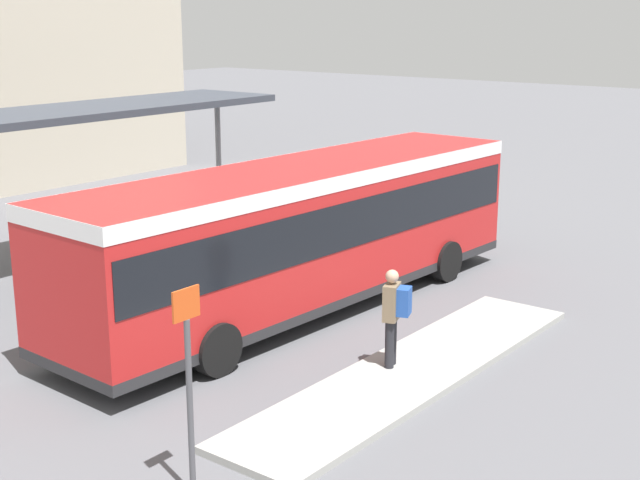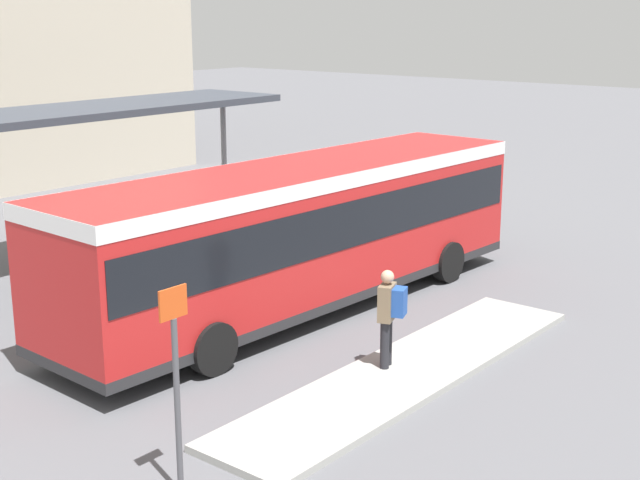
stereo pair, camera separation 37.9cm
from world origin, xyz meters
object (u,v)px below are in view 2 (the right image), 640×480
at_px(city_bus, 302,226).
at_px(bicycle_white, 439,211).
at_px(bicycle_orange, 417,209).
at_px(potted_planter_near_shelter, 83,269).
at_px(platform_sign, 176,382).
at_px(bicycle_black, 458,215).
at_px(pedestrian_waiting, 389,312).
at_px(potted_planter_far_side, 201,232).
at_px(bicycle_green, 406,202).

xyz_separation_m(city_bus, bicycle_white, (8.54, 1.94, -1.44)).
bearing_deg(bicycle_orange, city_bus, -80.85).
distance_m(potted_planter_near_shelter, platform_sign, 8.80).
distance_m(bicycle_white, potted_planter_near_shelter, 11.29).
xyz_separation_m(bicycle_black, bicycle_orange, (-0.04, 1.40, -0.01)).
bearing_deg(bicycle_orange, platform_sign, -75.81).
bearing_deg(pedestrian_waiting, bicycle_white, -82.66).
relative_size(pedestrian_waiting, bicycle_white, 1.09).
distance_m(bicycle_black, bicycle_orange, 1.40).
bearing_deg(bicycle_black, platform_sign, -76.76).
xyz_separation_m(potted_planter_far_side, platform_sign, (-8.10, -8.16, 0.88)).
relative_size(bicycle_white, potted_planter_near_shelter, 1.22).
height_order(potted_planter_far_side, platform_sign, platform_sign).
bearing_deg(bicycle_orange, bicycle_green, 139.31).
bearing_deg(potted_planter_near_shelter, bicycle_white, -11.00).
relative_size(bicycle_black, bicycle_orange, 1.02).
bearing_deg(potted_planter_near_shelter, city_bus, -58.25).
relative_size(bicycle_white, platform_sign, 0.57).
bearing_deg(pedestrian_waiting, bicycle_green, -77.68).
xyz_separation_m(city_bus, bicycle_green, (8.87, 3.34, -1.41)).
height_order(bicycle_white, bicycle_green, bicycle_green).
bearing_deg(platform_sign, city_bus, 28.26).
height_order(bicycle_black, bicycle_orange, bicycle_black).
height_order(bicycle_white, platform_sign, platform_sign).
relative_size(bicycle_orange, potted_planter_far_side, 1.17).
distance_m(potted_planter_far_side, platform_sign, 11.53).
bearing_deg(bicycle_green, city_bus, 113.87).
xyz_separation_m(bicycle_black, bicycle_green, (0.41, 2.10, 0.03)).
xyz_separation_m(bicycle_orange, potted_planter_far_side, (-7.03, 1.91, 0.34)).
height_order(bicycle_green, potted_planter_far_side, potted_planter_far_side).
bearing_deg(city_bus, platform_sign, -149.54).
bearing_deg(bicycle_green, pedestrian_waiting, 125.70).
bearing_deg(bicycle_black, bicycle_green, 164.50).
relative_size(bicycle_green, platform_sign, 0.61).
bearing_deg(bicycle_green, bicycle_orange, 150.79).
relative_size(bicycle_black, potted_planter_far_side, 1.20).
relative_size(city_bus, bicycle_green, 6.88).
distance_m(city_bus, bicycle_black, 8.67).
distance_m(pedestrian_waiting, potted_planter_near_shelter, 7.55).
bearing_deg(potted_planter_far_side, bicycle_white, -20.09).
relative_size(pedestrian_waiting, platform_sign, 0.62).
bearing_deg(city_bus, potted_planter_far_side, 75.17).
bearing_deg(bicycle_green, potted_planter_far_side, 84.03).
xyz_separation_m(city_bus, bicycle_orange, (8.43, 2.64, -1.45)).
xyz_separation_m(bicycle_black, platform_sign, (-15.17, -4.85, 1.22)).
bearing_deg(potted_planter_near_shelter, platform_sign, -118.47).
height_order(pedestrian_waiting, potted_planter_near_shelter, pedestrian_waiting).
bearing_deg(potted_planter_far_side, potted_planter_near_shelter, -173.31).
xyz_separation_m(bicycle_white, bicycle_orange, (-0.11, 0.70, -0.01)).
bearing_deg(potted_planter_far_side, bicycle_black, -25.11).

